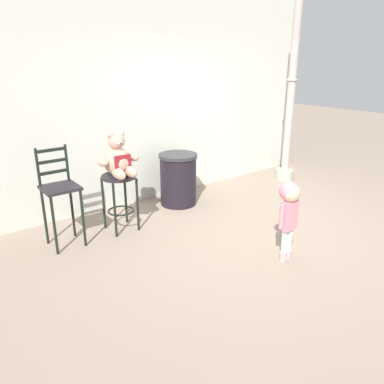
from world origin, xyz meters
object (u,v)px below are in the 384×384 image
(lamppost, at_px, (290,112))
(child_walking, at_px, (289,204))
(bar_chair_empty, at_px, (60,192))
(trash_bin, at_px, (178,179))
(bar_stool_with_teddy, at_px, (120,190))
(teddy_bear, at_px, (119,160))

(lamppost, bearing_deg, child_walking, -140.20)
(lamppost, xyz_separation_m, bar_chair_empty, (-4.17, -0.08, -0.57))
(bar_chair_empty, bearing_deg, child_walking, -45.96)
(bar_chair_empty, bearing_deg, lamppost, 1.15)
(trash_bin, bearing_deg, bar_chair_empty, -172.31)
(bar_stool_with_teddy, distance_m, child_walking, 2.13)
(teddy_bear, bearing_deg, child_walking, -59.24)
(child_walking, bearing_deg, teddy_bear, -145.51)
(bar_chair_empty, bearing_deg, bar_stool_with_teddy, -3.32)
(lamppost, bearing_deg, bar_chair_empty, -178.85)
(child_walking, relative_size, lamppost, 0.30)
(trash_bin, distance_m, bar_chair_empty, 1.91)
(bar_stool_with_teddy, bearing_deg, child_walking, -59.63)
(teddy_bear, xyz_separation_m, child_walking, (1.08, -1.81, -0.29))
(trash_bin, xyz_separation_m, bar_chair_empty, (-1.87, -0.25, 0.27))
(teddy_bear, height_order, bar_chair_empty, teddy_bear)
(lamppost, relative_size, bar_chair_empty, 2.59)
(child_walking, distance_m, bar_chair_empty, 2.61)
(teddy_bear, xyz_separation_m, bar_chair_empty, (-0.74, 0.07, -0.28))
(bar_stool_with_teddy, xyz_separation_m, child_walking, (1.08, -1.83, 0.12))
(teddy_bear, distance_m, lamppost, 3.44)
(lamppost, bearing_deg, teddy_bear, -177.41)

